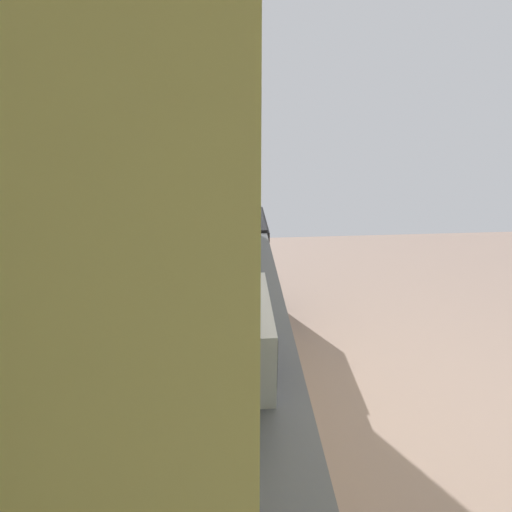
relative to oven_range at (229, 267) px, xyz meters
The scene contains 8 objects.
ground_plane 2.08m from the oven_range, 143.93° to the right, with size 6.99×6.99×0.00m, color gray.
wall_back 1.93m from the oven_range, 167.14° to the left, with size 4.49×0.12×2.81m, color beige.
counter_run 2.07m from the oven_range, behind, with size 3.49×0.62×0.89m.
upper_cabinets 2.50m from the oven_range, behind, with size 2.26×0.33×0.71m.
oven_range is the anchor object (origin of this frame).
microwave 2.04m from the oven_range, behind, with size 0.54×0.40×0.32m.
bowl 1.42m from the oven_range, behind, with size 0.14×0.14×0.06m.
kettle 0.84m from the oven_range, behind, with size 0.20×0.15×0.17m.
Camera 1 is at (-1.94, 1.21, 2.11)m, focal length 32.15 mm.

